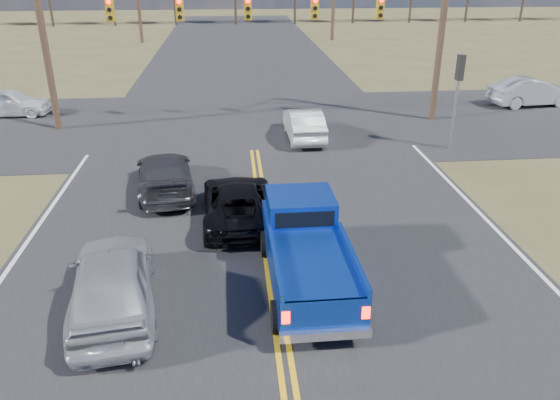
{
  "coord_description": "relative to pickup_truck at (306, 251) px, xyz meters",
  "views": [
    {
      "loc": [
        -0.88,
        -7.59,
        7.44
      ],
      "look_at": [
        0.31,
        5.59,
        1.5
      ],
      "focal_mm": 35.0,
      "sensor_mm": 36.0,
      "label": 1
    }
  ],
  "objects": [
    {
      "name": "ground",
      "position": [
        -0.8,
        -3.84,
        -0.92
      ],
      "size": [
        160.0,
        160.0,
        0.0
      ],
      "primitive_type": "plane",
      "color": "brown",
      "rests_on": "ground"
    },
    {
      "name": "road_cross",
      "position": [
        -0.8,
        14.16,
        -0.92
      ],
      "size": [
        120.0,
        12.0,
        0.02
      ],
      "primitive_type": "cube",
      "color": "#28282B",
      "rests_on": "ground"
    },
    {
      "name": "silver_suv",
      "position": [
        -4.48,
        -0.74,
        -0.14
      ],
      "size": [
        2.5,
        4.82,
        1.57
      ],
      "primitive_type": "imported",
      "rotation": [
        0.0,
        0.0,
        3.29
      ],
      "color": "#AAACB2",
      "rests_on": "ground"
    },
    {
      "name": "cross_car_west",
      "position": [
        -12.89,
        16.78,
        -0.24
      ],
      "size": [
        1.67,
        4.01,
        1.36
      ],
      "primitive_type": "imported",
      "rotation": [
        0.0,
        0.0,
        1.55
      ],
      "color": "white",
      "rests_on": "ground"
    },
    {
      "name": "signal_gantry",
      "position": [
        -0.3,
        13.95,
        4.14
      ],
      "size": [
        19.6,
        4.83,
        10.0
      ],
      "color": "#473323",
      "rests_on": "ground"
    },
    {
      "name": "black_suv",
      "position": [
        -1.6,
        3.68,
        -0.3
      ],
      "size": [
        2.14,
        4.49,
        1.24
      ],
      "primitive_type": "imported",
      "rotation": [
        0.0,
        0.0,
        3.16
      ],
      "color": "black",
      "rests_on": "ground"
    },
    {
      "name": "white_car_queue",
      "position": [
        1.47,
        11.66,
        -0.24
      ],
      "size": [
        1.49,
        4.14,
        1.36
      ],
      "primitive_type": "imported",
      "rotation": [
        0.0,
        0.0,
        3.16
      ],
      "color": "#BDBDBD",
      "rests_on": "ground"
    },
    {
      "name": "pickup_truck",
      "position": [
        0.0,
        0.0,
        0.0
      ],
      "size": [
        2.07,
        5.08,
        1.9
      ],
      "rotation": [
        0.0,
        0.0,
        0.01
      ],
      "color": "black",
      "rests_on": "ground"
    },
    {
      "name": "road_main",
      "position": [
        -0.8,
        6.16,
        -0.92
      ],
      "size": [
        14.0,
        120.0,
        0.02
      ],
      "primitive_type": "cube",
      "color": "#28282B",
      "rests_on": "ground"
    },
    {
      "name": "cross_car_east_near",
      "position": [
        14.45,
        16.36,
        -0.18
      ],
      "size": [
        2.08,
        4.66,
        1.49
      ],
      "primitive_type": "imported",
      "rotation": [
        0.0,
        0.0,
        1.69
      ],
      "color": "#B0B4B8",
      "rests_on": "ground"
    },
    {
      "name": "dgrey_car_queue",
      "position": [
        -4.03,
        6.16,
        -0.27
      ],
      "size": [
        2.44,
        4.72,
        1.31
      ],
      "primitive_type": "imported",
      "rotation": [
        0.0,
        0.0,
        3.28
      ],
      "color": "#343439",
      "rests_on": "ground"
    },
    {
      "name": "utility_poles",
      "position": [
        -0.8,
        13.16,
        4.31
      ],
      "size": [
        19.6,
        58.32,
        10.0
      ],
      "color": "#473323",
      "rests_on": "ground"
    }
  ]
}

